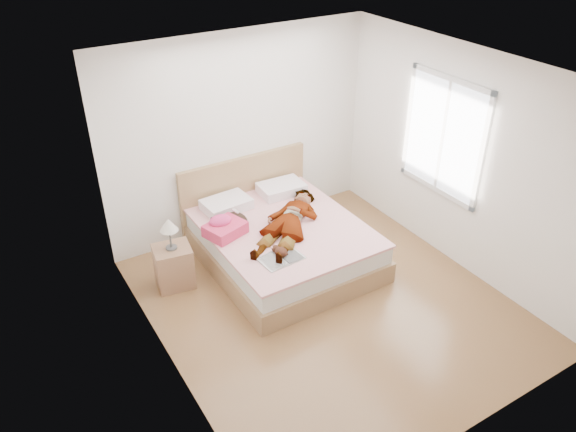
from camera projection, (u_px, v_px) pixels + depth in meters
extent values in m
plane|color=#4F2E18|center=(328.00, 303.00, 6.25)|extent=(4.00, 4.00, 0.00)
imported|color=silver|center=(289.00, 219.00, 6.62)|extent=(1.58, 1.47, 0.22)
ellipsoid|color=black|center=(229.00, 220.00, 6.73)|extent=(0.50, 0.57, 0.07)
cube|color=silver|center=(236.00, 211.00, 6.65)|extent=(0.09, 0.09, 0.05)
plane|color=white|center=(339.00, 74.00, 4.90)|extent=(4.00, 4.00, 0.00)
plane|color=white|center=(240.00, 135.00, 7.04)|extent=(3.60, 0.00, 3.60)
plane|color=silver|center=(490.00, 318.00, 4.12)|extent=(3.60, 0.00, 3.60)
plane|color=white|center=(160.00, 257.00, 4.78)|extent=(0.00, 4.00, 4.00)
plane|color=white|center=(462.00, 161.00, 6.38)|extent=(0.00, 4.00, 4.00)
cube|color=white|center=(443.00, 136.00, 6.49)|extent=(0.02, 1.10, 1.30)
cube|color=silver|center=(482.00, 155.00, 6.06)|extent=(0.04, 0.06, 1.42)
cube|color=silver|center=(409.00, 121.00, 6.91)|extent=(0.04, 0.06, 1.42)
cube|color=silver|center=(435.00, 188.00, 6.84)|extent=(0.04, 1.22, 0.06)
cube|color=silver|center=(452.00, 79.00, 6.13)|extent=(0.04, 1.22, 0.06)
cube|color=silver|center=(443.00, 137.00, 6.49)|extent=(0.03, 0.04, 1.30)
cube|color=brown|center=(284.00, 252.00, 6.88)|extent=(1.78, 2.08, 0.26)
cube|color=silver|center=(284.00, 236.00, 6.75)|extent=(1.70, 2.00, 0.22)
cube|color=white|center=(284.00, 227.00, 6.69)|extent=(1.74, 2.04, 0.03)
cube|color=olive|center=(244.00, 192.00, 7.42)|extent=(1.80, 0.07, 1.00)
cube|color=white|center=(226.00, 204.00, 6.99)|extent=(0.61, 0.44, 0.13)
cube|color=white|center=(281.00, 188.00, 7.35)|extent=(0.60, 0.43, 0.13)
cube|color=#E73E67|center=(225.00, 229.00, 6.49)|extent=(0.52, 0.46, 0.14)
ellipsoid|color=#D63A5B|center=(220.00, 221.00, 6.47)|extent=(0.28, 0.22, 0.13)
cube|color=silver|center=(281.00, 258.00, 6.10)|extent=(0.48, 0.34, 0.01)
cube|color=white|center=(272.00, 261.00, 6.04)|extent=(0.25, 0.32, 0.02)
cube|color=black|center=(290.00, 254.00, 6.16)|extent=(0.25, 0.32, 0.02)
cylinder|color=white|center=(293.00, 230.00, 6.53)|extent=(0.11, 0.11, 0.09)
torus|color=silver|center=(296.00, 229.00, 6.53)|extent=(0.06, 0.04, 0.06)
cylinder|color=black|center=(293.00, 227.00, 6.51)|extent=(0.09, 0.09, 0.00)
ellipsoid|color=black|center=(281.00, 252.00, 6.11)|extent=(0.17, 0.18, 0.11)
ellipsoid|color=beige|center=(282.00, 252.00, 6.10)|extent=(0.09, 0.10, 0.06)
sphere|color=black|center=(276.00, 249.00, 6.16)|extent=(0.08, 0.08, 0.08)
sphere|color=pink|center=(272.00, 248.00, 6.15)|extent=(0.03, 0.03, 0.03)
sphere|color=pink|center=(276.00, 245.00, 6.18)|extent=(0.03, 0.03, 0.03)
ellipsoid|color=black|center=(280.00, 257.00, 6.08)|extent=(0.04, 0.06, 0.03)
ellipsoid|color=#311C0D|center=(286.00, 254.00, 6.14)|extent=(0.04, 0.06, 0.03)
cube|color=brown|center=(174.00, 266.00, 6.42)|extent=(0.47, 0.43, 0.50)
cylinder|color=#484848|center=(171.00, 248.00, 6.29)|extent=(0.15, 0.15, 0.02)
cylinder|color=#515151|center=(170.00, 238.00, 6.22)|extent=(0.03, 0.03, 0.26)
cone|color=beige|center=(168.00, 225.00, 6.13)|extent=(0.23, 0.23, 0.15)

